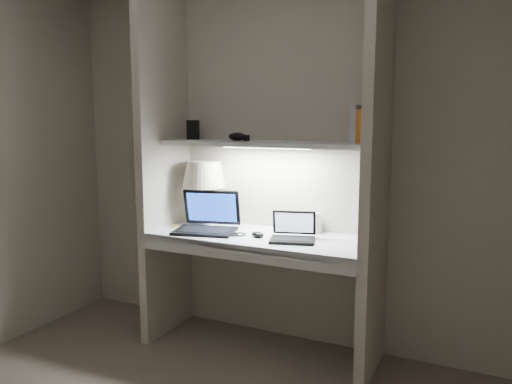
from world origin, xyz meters
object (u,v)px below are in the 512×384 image
Objects in this scene: speaker at (313,223)px; book_row at (369,125)px; table_lamp at (204,182)px; laptop_main at (208,222)px; laptop_netbook at (293,234)px.

book_row is at bearing 8.53° from speaker.
table_lamp is 0.98× the size of laptop_main.
laptop_netbook is at bearing -13.95° from laptop_main.
table_lamp is 0.80m from laptop_netbook.
table_lamp reaches higher than laptop_netbook.
laptop_main is at bearing 163.48° from laptop_netbook.
speaker is (0.78, 0.08, -0.24)m from table_lamp.
book_row reaches higher than laptop_main.
laptop_netbook is 2.47× the size of speaker.
laptop_main is 3.49× the size of speaker.
laptop_main reaches higher than speaker.
table_lamp is at bearing -154.58° from speaker.
book_row is (1.14, 0.01, 0.40)m from table_lamp.
laptop_netbook is (0.74, -0.17, -0.26)m from table_lamp.
laptop_main is 1.22m from book_row.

